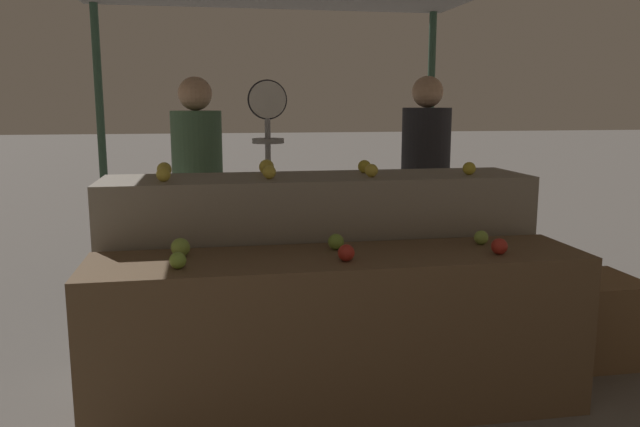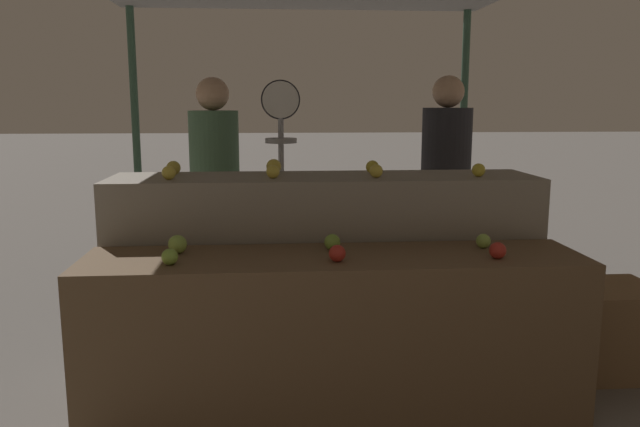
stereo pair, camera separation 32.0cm
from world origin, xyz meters
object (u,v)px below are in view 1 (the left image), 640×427
(person_vendor_at_scale, at_px, (198,184))
(wooden_crate_side, at_px, (592,318))
(produce_scale, at_px, (268,155))
(person_customer_left, at_px, (425,176))

(person_vendor_at_scale, bearing_deg, wooden_crate_side, 151.54)
(produce_scale, xyz_separation_m, person_vendor_at_scale, (-0.44, 0.26, -0.21))
(person_customer_left, bearing_deg, wooden_crate_side, 104.98)
(person_customer_left, height_order, wooden_crate_side, person_customer_left)
(produce_scale, distance_m, person_vendor_at_scale, 0.55)
(produce_scale, xyz_separation_m, wooden_crate_side, (1.82, -0.76, -0.93))
(wooden_crate_side, bearing_deg, produce_scale, 157.31)
(person_vendor_at_scale, relative_size, person_customer_left, 0.99)
(person_vendor_at_scale, bearing_deg, produce_scale, 145.77)
(produce_scale, relative_size, person_vendor_at_scale, 0.98)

